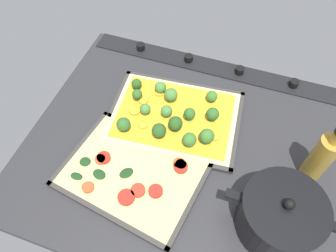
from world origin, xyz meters
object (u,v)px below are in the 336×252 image
veggie_pizza_back (133,173)px  oil_bottle (321,158)px  baking_tray_back (133,174)px  baking_tray_front (174,118)px  broccoli_pizza (173,115)px  cooking_pot (280,216)px

veggie_pizza_back → oil_bottle: (-42.84, -15.28, 7.46)cm
veggie_pizza_back → baking_tray_back: bearing=-57.8°
baking_tray_front → broccoli_pizza: bearing=75.0°
veggie_pizza_back → cooking_pot: cooking_pot is taller
baking_tray_front → baking_tray_back: size_ratio=1.03×
veggie_pizza_back → cooking_pot: (-36.16, 0.98, 4.75)cm
baking_tray_back → broccoli_pizza: bearing=-102.0°
veggie_pizza_back → cooking_pot: 36.48cm
baking_tray_front → oil_bottle: size_ratio=1.91×
broccoli_pizza → veggie_pizza_back: 20.59cm
veggie_pizza_back → baking_tray_front: bearing=-101.7°
baking_tray_back → cooking_pot: cooking_pot is taller
broccoli_pizza → cooking_pot: 38.52cm
broccoli_pizza → cooking_pot: bearing=146.6°
broccoli_pizza → cooking_pot: size_ratio=1.47×
broccoli_pizza → baking_tray_back: bearing=78.0°
baking_tray_front → cooking_pot: 38.96cm
cooking_pot → oil_bottle: oil_bottle is taller
cooking_pot → oil_bottle: bearing=-112.3°
baking_tray_front → oil_bottle: bearing=171.9°
baking_tray_back → oil_bottle: (-42.96, -15.10, 8.18)cm
oil_bottle → baking_tray_back: bearing=19.4°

